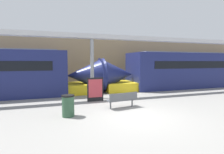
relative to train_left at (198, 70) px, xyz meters
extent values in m
plane|color=gray|center=(-9.71, -6.62, -1.52)|extent=(60.00, 60.00, 0.00)
cube|color=#9E8460|center=(-9.71, 3.63, 0.98)|extent=(56.00, 0.20, 5.00)
cube|color=navy|center=(1.31, 0.00, 0.03)|extent=(16.47, 2.90, 3.10)
cone|color=navy|center=(-8.33, 0.00, -0.20)|extent=(2.81, 2.63, 2.63)
cube|color=yellow|center=(-8.06, 0.00, -1.17)|extent=(2.53, 2.46, 0.70)
cube|color=black|center=(1.31, -1.46, 0.57)|extent=(14.00, 0.03, 0.60)
cube|color=gray|center=(1.31, 0.00, 1.63)|extent=(14.82, 1.74, 0.10)
cone|color=navy|center=(-10.83, 0.00, -0.20)|extent=(2.81, 2.63, 2.63)
cube|color=yellow|center=(-11.10, 0.00, -1.17)|extent=(2.53, 2.46, 0.70)
cube|color=#4C4F54|center=(-9.82, -5.07, -1.11)|extent=(1.68, 0.73, 0.04)
cube|color=#4C4F54|center=(-9.78, -5.27, -0.91)|extent=(1.61, 0.33, 0.36)
cylinder|color=#4C4F54|center=(-10.46, -5.19, -1.32)|extent=(0.07, 0.07, 0.39)
cylinder|color=#4C4F54|center=(-9.18, -4.96, -1.32)|extent=(0.07, 0.07, 0.39)
cylinder|color=#2D5138|center=(-12.54, -5.72, -1.08)|extent=(0.52, 0.52, 0.88)
cylinder|color=black|center=(-12.54, -5.72, -0.61)|extent=(0.55, 0.55, 0.06)
cube|color=black|center=(-10.79, -3.22, -0.81)|extent=(0.97, 0.06, 1.42)
cube|color=#B73842|center=(-10.79, -3.26, -0.74)|extent=(0.82, 0.01, 1.08)
cylinder|color=gray|center=(-10.75, -2.19, 0.39)|extent=(0.23, 0.23, 3.81)
cube|color=#B7B7BC|center=(-10.75, -2.19, 2.44)|extent=(28.00, 0.60, 0.28)
camera|label=1|loc=(-13.03, -13.31, 0.85)|focal=28.00mm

